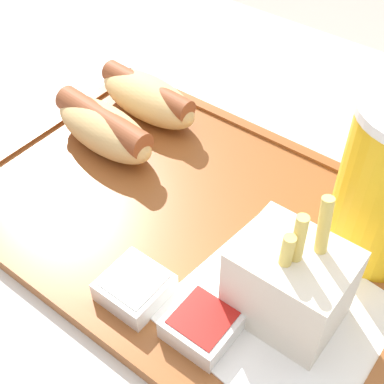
{
  "coord_description": "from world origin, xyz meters",
  "views": [
    {
      "loc": [
        0.24,
        -0.26,
        1.16
      ],
      "look_at": [
        0.03,
        0.01,
        0.82
      ],
      "focal_mm": 50.0,
      "sensor_mm": 36.0,
      "label": 1
    }
  ],
  "objects_px": {
    "hot_dog_far": "(148,97)",
    "sauce_cup_ketchup": "(203,324)",
    "fries_carton": "(290,284)",
    "hot_dog_near": "(104,127)",
    "sauce_cup_mayo": "(135,287)"
  },
  "relations": [
    {
      "from": "hot_dog_far",
      "to": "sauce_cup_mayo",
      "type": "bearing_deg",
      "value": -51.66
    },
    {
      "from": "hot_dog_far",
      "to": "hot_dog_near",
      "type": "xyz_separation_m",
      "value": [
        0.0,
        -0.07,
        0.0
      ]
    },
    {
      "from": "hot_dog_near",
      "to": "sauce_cup_ketchup",
      "type": "distance_m",
      "value": 0.24
    },
    {
      "from": "hot_dog_far",
      "to": "sauce_cup_ketchup",
      "type": "distance_m",
      "value": 0.28
    },
    {
      "from": "hot_dog_far",
      "to": "sauce_cup_mayo",
      "type": "height_order",
      "value": "hot_dog_far"
    },
    {
      "from": "fries_carton",
      "to": "sauce_cup_mayo",
      "type": "bearing_deg",
      "value": -150.15
    },
    {
      "from": "fries_carton",
      "to": "hot_dog_far",
      "type": "bearing_deg",
      "value": 153.05
    },
    {
      "from": "hot_dog_near",
      "to": "fries_carton",
      "type": "distance_m",
      "value": 0.26
    },
    {
      "from": "fries_carton",
      "to": "sauce_cup_ketchup",
      "type": "xyz_separation_m",
      "value": [
        -0.04,
        -0.05,
        -0.03
      ]
    },
    {
      "from": "hot_dog_far",
      "to": "hot_dog_near",
      "type": "bearing_deg",
      "value": -90.0
    },
    {
      "from": "fries_carton",
      "to": "sauce_cup_mayo",
      "type": "distance_m",
      "value": 0.12
    },
    {
      "from": "hot_dog_far",
      "to": "fries_carton",
      "type": "bearing_deg",
      "value": -26.95
    },
    {
      "from": "hot_dog_far",
      "to": "sauce_cup_ketchup",
      "type": "bearing_deg",
      "value": -40.56
    },
    {
      "from": "hot_dog_far",
      "to": "sauce_cup_ketchup",
      "type": "height_order",
      "value": "hot_dog_far"
    },
    {
      "from": "hot_dog_near",
      "to": "sauce_cup_mayo",
      "type": "relative_size",
      "value": 2.7
    }
  ]
}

